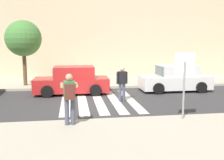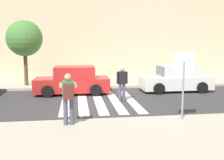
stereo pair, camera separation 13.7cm
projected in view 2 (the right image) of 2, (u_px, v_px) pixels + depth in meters
name	position (u px, v px, depth m)	size (l,w,h in m)	color
ground_plane	(99.00, 102.00, 12.71)	(120.00, 120.00, 0.00)	#38383A
sidewalk_near	(121.00, 154.00, 6.62)	(60.00, 6.00, 0.14)	#B2AD9E
sidewalk_far	(92.00, 82.00, 18.58)	(60.00, 4.80, 0.14)	#B2AD9E
building_facade_far	(88.00, 38.00, 22.45)	(56.00, 4.00, 6.44)	beige
crosswalk_stripe_0	(66.00, 102.00, 12.69)	(0.44, 5.20, 0.01)	silver
crosswalk_stripe_1	(83.00, 102.00, 12.80)	(0.44, 5.20, 0.01)	silver
crosswalk_stripe_2	(99.00, 101.00, 12.91)	(0.44, 5.20, 0.01)	silver
crosswalk_stripe_3	(115.00, 101.00, 13.02)	(0.44, 5.20, 0.01)	silver
crosswalk_stripe_4	(131.00, 100.00, 13.13)	(0.44, 5.20, 0.01)	silver
stop_sign	(184.00, 71.00, 9.19)	(0.76, 0.08, 2.40)	gray
photographer_with_backpack	(68.00, 95.00, 8.62)	(0.60, 0.86, 1.72)	#474C60
pedestrian_crossing	(122.00, 82.00, 12.76)	(0.57, 0.32, 1.72)	#474C60
parked_car_red	(73.00, 81.00, 14.69)	(4.10, 1.92, 1.55)	red
parked_car_white	(176.00, 79.00, 15.52)	(4.10, 1.92, 1.55)	white
street_tree_west	(24.00, 39.00, 16.46)	(2.25, 2.25, 4.11)	brown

